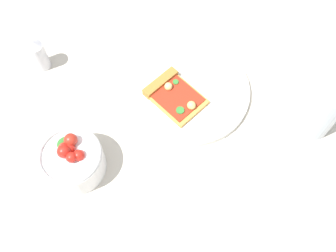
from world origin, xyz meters
TOP-DOWN VIEW (x-y plane):
  - ground_plane at (0.00, 0.00)m, footprint 2.40×2.40m
  - plate at (0.01, -0.06)m, footprint 0.26×0.26m
  - pizza_slice_main at (0.03, -0.03)m, footprint 0.13×0.10m
  - salad_bowl at (0.09, 0.21)m, footprint 0.12×0.12m
  - soda_glass at (-0.24, -0.14)m, footprint 0.07×0.07m
  - paper_napkin at (-0.23, 0.14)m, footprint 0.18×0.15m
  - pepper_shaker at (0.32, 0.07)m, footprint 0.04×0.04m

SIDE VIEW (x-z plane):
  - ground_plane at x=0.00m, z-range 0.00..0.00m
  - paper_napkin at x=-0.23m, z-range 0.00..0.00m
  - plate at x=0.01m, z-range 0.00..0.01m
  - pizza_slice_main at x=0.03m, z-range 0.01..0.03m
  - salad_bowl at x=0.09m, z-range -0.01..0.08m
  - pepper_shaker at x=0.32m, z-range 0.00..0.08m
  - soda_glass at x=-0.24m, z-range -0.01..0.13m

